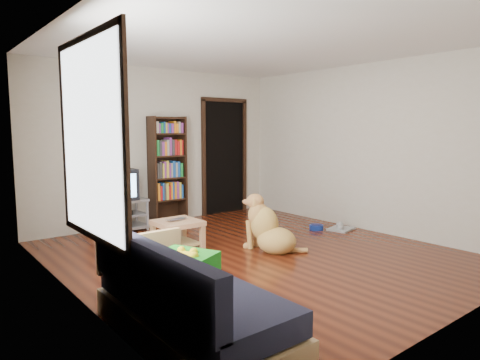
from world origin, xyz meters
TOP-DOWN VIEW (x-y plane):
  - ground at (0.00, 0.00)m, footprint 5.00×5.00m
  - ceiling at (0.00, 0.00)m, footprint 5.00×5.00m
  - wall_back at (0.00, 2.50)m, footprint 4.50×0.00m
  - wall_front at (0.00, -2.50)m, footprint 4.50×0.00m
  - wall_left at (-2.25, 0.00)m, footprint 0.00×5.00m
  - wall_right at (2.25, 0.00)m, footprint 0.00×5.00m
  - green_cushion at (-1.75, -1.12)m, footprint 0.62×0.62m
  - laptop at (-0.69, 0.73)m, footprint 0.31×0.22m
  - dog_bowl at (1.62, 0.40)m, footprint 0.22×0.22m
  - grey_rag at (1.92, 0.15)m, footprint 0.46×0.41m
  - window at (-2.23, -0.50)m, footprint 0.03×1.46m
  - doorway at (1.35, 2.48)m, footprint 1.03×0.05m
  - tv_stand at (-0.90, 2.25)m, footprint 0.90×0.45m
  - crt_tv at (-0.90, 2.27)m, footprint 0.55×0.52m
  - bookshelf at (0.05, 2.34)m, footprint 0.60×0.30m
  - sofa at (-1.87, -1.38)m, footprint 0.80×1.80m
  - coffee_table at (-0.69, 0.76)m, footprint 0.55×0.55m
  - dog at (0.24, 0.02)m, footprint 0.60×0.86m

SIDE VIEW (x-z plane):
  - ground at x=0.00m, z-range 0.00..0.00m
  - grey_rag at x=1.92m, z-range 0.00..0.03m
  - dog_bowl at x=1.62m, z-range 0.00..0.08m
  - sofa at x=-1.87m, z-range -0.14..0.66m
  - tv_stand at x=-0.90m, z-range 0.02..0.52m
  - coffee_table at x=-0.69m, z-range 0.08..0.48m
  - dog at x=0.24m, z-range -0.10..0.66m
  - laptop at x=-0.69m, z-range 0.40..0.42m
  - green_cushion at x=-1.75m, z-range 0.42..0.58m
  - crt_tv at x=-0.90m, z-range 0.45..1.03m
  - bookshelf at x=0.05m, z-range 0.10..1.90m
  - doorway at x=1.35m, z-range 0.03..2.21m
  - wall_back at x=0.00m, z-range -0.95..3.55m
  - wall_front at x=0.00m, z-range -0.95..3.55m
  - wall_left at x=-2.25m, z-range -1.20..3.80m
  - wall_right at x=2.25m, z-range -1.20..3.80m
  - window at x=-2.23m, z-range 0.65..2.35m
  - ceiling at x=0.00m, z-range 2.60..2.60m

